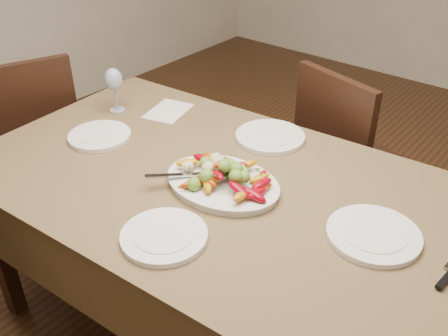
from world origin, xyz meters
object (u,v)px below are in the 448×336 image
Objects in this scene: dining_table at (224,265)px; plate_right at (373,235)px; chair_far at (354,162)px; plate_left at (100,136)px; wine_glass at (115,89)px; plate_near at (164,236)px; serving_platter at (223,185)px; plate_far at (270,137)px; chair_left at (32,141)px.

plate_right is (0.52, 0.06, 0.39)m from dining_table.
plate_right is at bearing 133.31° from chair_far.
wine_glass reaches higher than plate_left.
serving_platter is at bearing 96.51° from plate_near.
plate_far is 1.06× the size of plate_near.
chair_far is at bearing 41.05° from wine_glass.
wine_glass is (0.54, 0.14, 0.39)m from chair_left.
plate_left reaches higher than dining_table.
dining_table is 0.53m from plate_far.
wine_glass is at bearing 124.71° from chair_left.
chair_left is 4.64× the size of wine_glass.
plate_far is (-0.16, -0.50, 0.29)m from chair_far.
dining_table is 4.69× the size of serving_platter.
chair_left reaches higher than plate_left.
serving_platter reaches higher than plate_right.
chair_far is 0.94m from plate_right.
plate_near is at bearing -139.98° from plate_right.
wine_glass reaches higher than chair_left.
dining_table is 0.88m from wine_glass.
serving_platter is at bearing 99.89° from chair_far.
dining_table is at bearing 98.91° from chair_far.
plate_right is at bearing -27.26° from plate_far.
serving_platter is at bearing -79.50° from plate_far.
wine_glass is at bearing -161.99° from plate_far.
chair_far reaches higher than plate_near.
chair_left is 2.42× the size of serving_platter.
plate_right is at bearing 6.62° from dining_table.
plate_left is 0.68m from plate_near.
serving_platter is at bearing 4.15° from plate_left.
chair_far is at bearing 87.53° from plate_near.
serving_platter reaches higher than plate_near.
chair_far is at bearing 117.77° from plate_right.
plate_left is at bearing -56.27° from wine_glass.
plate_right is (1.77, 0.06, 0.29)m from chair_left.
plate_far is (1.20, 0.36, 0.29)m from chair_left.
chair_left is 1.80m from plate_right.
chair_left is 3.72× the size of plate_near.
chair_left is at bearing 174.68° from plate_left.
plate_left is 1.19× the size of wine_glass.
chair_left is 1.29m from plate_far.
dining_table is at bearing -11.11° from wine_glass.
wine_glass is (-1.23, 0.08, 0.09)m from plate_right.
chair_left is at bearing -177.98° from plate_right.
plate_near is (1.31, -0.33, 0.29)m from chair_left.
chair_left is at bearing 47.74° from chair_far.
plate_near is at bearing -81.29° from plate_far.
plate_far is (0.52, 0.42, 0.00)m from plate_left.
plate_near is (-0.05, -1.18, 0.29)m from chair_far.
chair_far is 1.15m from wine_glass.
dining_table is 0.65m from plate_right.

